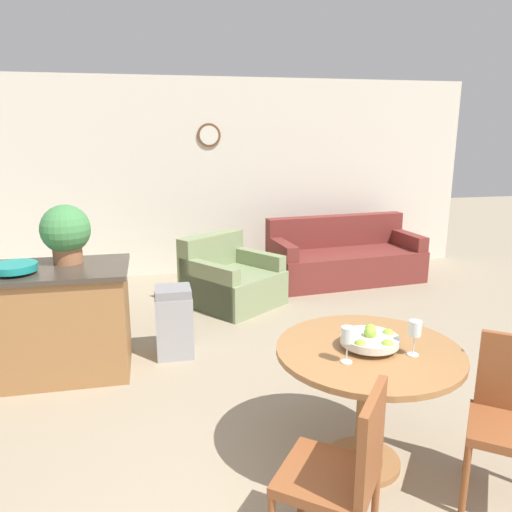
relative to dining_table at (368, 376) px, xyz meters
The scene contains 13 objects.
wall_back 4.65m from the dining_table, 97.42° to the left, with size 8.00×0.09×2.70m.
dining_table is the anchor object (origin of this frame).
dining_chair_near_left 0.78m from the dining_table, 121.87° to the right, with size 0.59×0.59×0.92m.
dining_chair_near_right 0.78m from the dining_table, 31.87° to the right, with size 0.59×0.59×0.92m.
fruit_bowl 0.23m from the dining_table, 31.66° to the left, with size 0.34×0.34×0.13m.
wine_glass_left 0.41m from the dining_table, 144.56° to the right, with size 0.07×0.07×0.20m.
wine_glass_right 0.41m from the dining_table, 33.47° to the right, with size 0.07×0.07×0.20m.
kitchen_island 2.67m from the dining_table, 141.34° to the left, with size 1.34×0.76×0.92m.
teal_bowl 2.76m from the dining_table, 145.57° to the left, with size 0.34×0.34×0.08m.
potted_plant 2.69m from the dining_table, 136.41° to the left, with size 0.41×0.41×0.49m.
trash_bin 2.10m from the dining_table, 120.12° to the left, with size 0.33×0.31×0.64m.
couch 3.97m from the dining_table, 70.11° to the left, with size 2.09×1.06×0.85m.
armchair 3.12m from the dining_table, 96.09° to the left, with size 1.28×1.29×0.79m.
Camera 1 is at (-0.60, -1.60, 2.00)m, focal length 35.00 mm.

